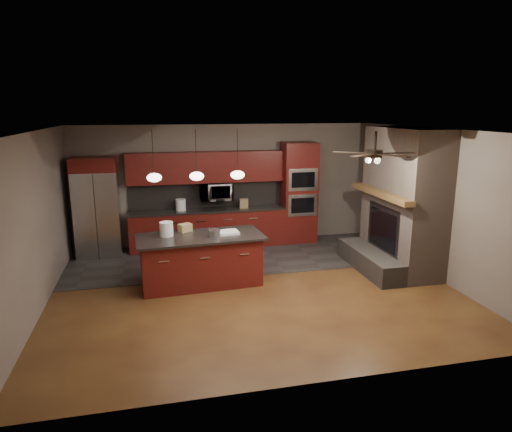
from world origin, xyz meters
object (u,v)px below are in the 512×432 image
object	(u,v)px
paint_tray	(226,233)
cardboard_box	(185,228)
kitchen_island	(201,260)
paint_can	(215,233)
counter_bucket	(181,205)
counter_box	(244,203)
refrigerator	(97,207)
microwave	(216,191)
white_bucket	(166,229)
oven_tower	(299,193)

from	to	relation	value
paint_tray	cardboard_box	distance (m)	0.78
kitchen_island	paint_can	distance (m)	0.60
counter_bucket	counter_box	xyz separation A→B (m)	(1.44, -0.05, -0.02)
refrigerator	paint_can	world-z (taller)	refrigerator
microwave	counter_box	xyz separation A→B (m)	(0.63, -0.10, -0.29)
cardboard_box	counter_bucket	xyz separation A→B (m)	(0.05, 1.92, 0.04)
counter_bucket	cardboard_box	bearing A→B (deg)	-91.49
refrigerator	white_bucket	distance (m)	2.50
refrigerator	counter_bucket	xyz separation A→B (m)	(1.79, 0.08, -0.05)
white_bucket	cardboard_box	xyz separation A→B (m)	(0.35, 0.24, -0.06)
oven_tower	cardboard_box	distance (m)	3.43
oven_tower	kitchen_island	size ratio (longest dim) A/B	1.02
refrigerator	counter_bucket	bearing A→B (deg)	2.60
white_bucket	counter_bucket	distance (m)	2.20
cardboard_box	counter_bucket	distance (m)	1.92
oven_tower	white_bucket	distance (m)	3.85
oven_tower	white_bucket	world-z (taller)	oven_tower
refrigerator	counter_box	size ratio (longest dim) A/B	10.07
oven_tower	kitchen_island	distance (m)	3.53
counter_box	paint_can	bearing A→B (deg)	-105.38
microwave	oven_tower	bearing A→B (deg)	-1.66
white_bucket	oven_tower	bearing A→B (deg)	34.08
oven_tower	paint_can	world-z (taller)	oven_tower
white_bucket	cardboard_box	world-z (taller)	white_bucket
microwave	paint_can	xyz separation A→B (m)	(-0.37, -2.47, -0.31)
counter_bucket	paint_tray	bearing A→B (deg)	-73.59
refrigerator	paint_can	bearing A→B (deg)	-46.40
kitchen_island	cardboard_box	xyz separation A→B (m)	(-0.24, 0.35, 0.53)
counter_bucket	counter_box	world-z (taller)	counter_bucket
oven_tower	counter_bucket	bearing A→B (deg)	179.85
kitchen_island	cardboard_box	bearing A→B (deg)	120.38
counter_bucket	white_bucket	bearing A→B (deg)	-100.44
microwave	cardboard_box	distance (m)	2.18
microwave	paint_tray	size ratio (longest dim) A/B	1.60
oven_tower	refrigerator	size ratio (longest dim) A/B	1.10
oven_tower	paint_tray	bearing A→B (deg)	-133.54
paint_tray	kitchen_island	bearing A→B (deg)	179.00
white_bucket	kitchen_island	bearing A→B (deg)	-11.02
white_bucket	counter_bucket	xyz separation A→B (m)	(0.40, 2.16, -0.02)
counter_box	oven_tower	bearing A→B (deg)	9.43
refrigerator	oven_tower	bearing A→B (deg)	0.92
microwave	cardboard_box	bearing A→B (deg)	-113.60
cardboard_box	counter_bucket	size ratio (longest dim) A/B	0.88
oven_tower	paint_tray	world-z (taller)	oven_tower
white_bucket	cardboard_box	size ratio (longest dim) A/B	1.13
cardboard_box	counter_box	bearing A→B (deg)	23.93
refrigerator	kitchen_island	world-z (taller)	refrigerator
paint_can	paint_tray	xyz separation A→B (m)	(0.22, 0.17, -0.04)
oven_tower	microwave	distance (m)	1.98
cardboard_box	paint_can	bearing A→B (deg)	-72.81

